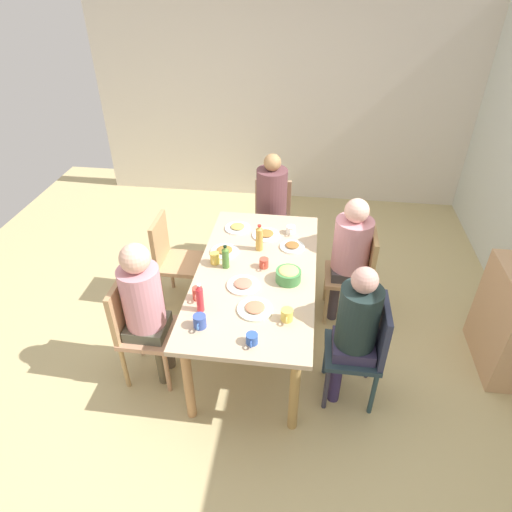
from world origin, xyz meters
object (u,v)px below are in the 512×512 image
plate_0 (266,234)px  cup_6 (252,339)px  plate_4 (292,246)px  bowl_0 (288,275)px  dining_table (256,280)px  plate_3 (255,308)px  cup_2 (200,321)px  cup_3 (197,293)px  bottle_2 (226,257)px  plate_5 (225,251)px  chair_0 (138,325)px  chair_3 (172,256)px  bottle_1 (200,298)px  chair_4 (357,270)px  cup_4 (264,263)px  plate_2 (238,228)px  person_1 (271,202)px  chair_2 (364,346)px  person_2 (355,325)px  person_4 (350,249)px  cup_5 (291,230)px  cup_0 (215,258)px  person_0 (144,302)px  chair_1 (272,218)px  plate_1 (243,284)px  bottle_0 (259,238)px  cup_1 (287,315)px

plate_0 → cup_6: (1.32, 0.06, 0.02)m
plate_4 → bowl_0: size_ratio=1.09×
dining_table → plate_3: plate_3 is taller
cup_2 → cup_3: size_ratio=1.13×
bottle_2 → dining_table: bearing=83.6°
plate_5 → bottle_2: size_ratio=1.16×
chair_0 → chair_3: same height
bowl_0 → bottle_1: bearing=-54.4°
chair_4 → cup_4: 0.94m
bottle_2 → cup_3: bearing=-17.6°
cup_4 → chair_3: bearing=-113.7°
plate_2 → bottle_1: size_ratio=1.00×
person_1 → cup_2: 1.92m
chair_2 → person_2: 0.22m
person_4 → cup_3: 1.43m
cup_2 → plate_5: bearing=-179.9°
chair_4 → plate_3: bearing=-41.0°
bottle_1 → chair_4: bearing=129.4°
chair_2 → cup_5: (-1.08, -0.62, 0.29)m
chair_3 → cup_5: size_ratio=7.43×
person_4 → plate_3: (0.92, -0.71, 0.04)m
plate_4 → cup_6: cup_6 is taller
person_4 → cup_0: 1.18m
chair_4 → person_4: bearing=-90.0°
chair_2 → cup_3: 1.27m
plate_3 → cup_0: cup_0 is taller
plate_2 → cup_2: bearing=-2.0°
person_0 → cup_4: 0.98m
plate_5 → chair_3: bearing=-112.5°
person_0 → cup_6: (0.31, 0.84, 0.05)m
plate_0 → cup_4: bearing=4.3°
plate_5 → bottle_1: size_ratio=1.02×
chair_1 → plate_0: (0.77, 0.02, 0.26)m
chair_0 → plate_5: (-0.70, 0.56, 0.26)m
chair_4 → plate_2: 1.15m
cup_3 → bottle_2: (-0.41, 0.13, 0.05)m
plate_3 → cup_5: (-1.07, 0.18, 0.02)m
person_1 → plate_0: 0.68m
bowl_0 → cup_2: (0.59, -0.56, -0.01)m
plate_1 → plate_4: size_ratio=1.18×
bowl_0 → cup_0: (-0.15, -0.61, -0.01)m
bottle_0 → bottle_2: bearing=-39.3°
chair_2 → cup_1: bearing=-83.7°
plate_0 → plate_5: bearing=-46.0°
plate_3 → plate_5: bearing=-153.1°
plate_5 → cup_1: 0.96m
cup_1 → chair_4: bearing=150.1°
chair_2 → bottle_1: (0.04, -1.18, 0.36)m
cup_0 → cup_5: bearing=133.0°
chair_4 → plate_0: bearing=-95.3°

